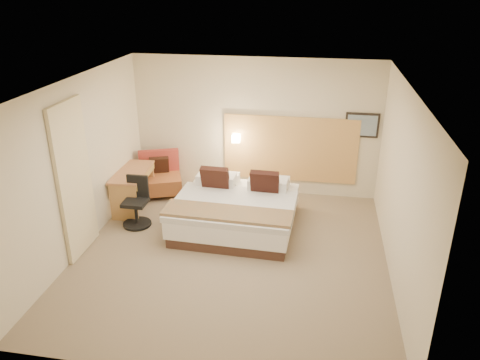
% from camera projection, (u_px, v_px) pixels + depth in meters
% --- Properties ---
extents(floor, '(4.80, 5.00, 0.02)m').
position_uv_depth(floor, '(232.00, 255.00, 7.40)').
color(floor, '#816E57').
rests_on(floor, ground).
extents(ceiling, '(4.80, 5.00, 0.02)m').
position_uv_depth(ceiling, '(230.00, 84.00, 6.32)').
color(ceiling, white).
rests_on(ceiling, floor).
extents(wall_back, '(4.80, 0.02, 2.70)m').
position_uv_depth(wall_back, '(255.00, 127.00, 9.13)').
color(wall_back, beige).
rests_on(wall_back, floor).
extents(wall_front, '(4.80, 0.02, 2.70)m').
position_uv_depth(wall_front, '(183.00, 275.00, 4.59)').
color(wall_front, beige).
rests_on(wall_front, floor).
extents(wall_left, '(0.02, 5.00, 2.70)m').
position_uv_depth(wall_left, '(78.00, 166.00, 7.24)').
color(wall_left, beige).
rests_on(wall_left, floor).
extents(wall_right, '(0.02, 5.00, 2.70)m').
position_uv_depth(wall_right, '(401.00, 188.00, 6.48)').
color(wall_right, beige).
rests_on(wall_right, floor).
extents(headboard_panel, '(2.60, 0.04, 1.30)m').
position_uv_depth(headboard_panel, '(290.00, 149.00, 9.14)').
color(headboard_panel, tan).
rests_on(headboard_panel, wall_back).
extents(art_frame, '(0.62, 0.03, 0.47)m').
position_uv_depth(art_frame, '(362.00, 125.00, 8.72)').
color(art_frame, black).
rests_on(art_frame, wall_back).
extents(art_canvas, '(0.54, 0.01, 0.39)m').
position_uv_depth(art_canvas, '(362.00, 125.00, 8.71)').
color(art_canvas, gray).
rests_on(art_canvas, wall_back).
extents(lamp_arm, '(0.02, 0.12, 0.02)m').
position_uv_depth(lamp_arm, '(237.00, 137.00, 9.18)').
color(lamp_arm, silver).
rests_on(lamp_arm, wall_back).
extents(lamp_shade, '(0.15, 0.15, 0.15)m').
position_uv_depth(lamp_shade, '(236.00, 138.00, 9.13)').
color(lamp_shade, '#FFEDC6').
rests_on(lamp_shade, wall_back).
extents(curtain, '(0.06, 0.90, 2.42)m').
position_uv_depth(curtain, '(74.00, 180.00, 7.05)').
color(curtain, beige).
rests_on(curtain, wall_left).
extents(bottle_a, '(0.06, 0.06, 0.20)m').
position_uv_depth(bottle_a, '(206.00, 175.00, 8.67)').
color(bottle_a, '#7A96BD').
rests_on(bottle_a, side_table).
extents(bottle_b, '(0.06, 0.06, 0.20)m').
position_uv_depth(bottle_b, '(209.00, 175.00, 8.65)').
color(bottle_b, '#80A3C6').
rests_on(bottle_b, side_table).
extents(menu_folder, '(0.13, 0.05, 0.22)m').
position_uv_depth(menu_folder, '(215.00, 176.00, 8.58)').
color(menu_folder, '#351A15').
rests_on(menu_folder, side_table).
extents(bed, '(2.11, 2.05, 1.00)m').
position_uv_depth(bed, '(236.00, 210.00, 8.13)').
color(bed, '#432A21').
rests_on(bed, floor).
extents(lounge_chair, '(1.00, 0.94, 0.85)m').
position_uv_depth(lounge_chair, '(160.00, 178.00, 9.38)').
color(lounge_chair, '#9B7D49').
rests_on(lounge_chair, floor).
extents(side_table, '(0.51, 0.51, 0.57)m').
position_uv_depth(side_table, '(211.00, 193.00, 8.75)').
color(side_table, silver).
rests_on(side_table, floor).
extents(desk, '(0.62, 1.21, 0.74)m').
position_uv_depth(desk, '(134.00, 179.00, 8.71)').
color(desk, '#AA6B42').
rests_on(desk, floor).
extents(desk_chair, '(0.50, 0.50, 0.88)m').
position_uv_depth(desk_chair, '(137.00, 206.00, 8.18)').
color(desk_chair, black).
rests_on(desk_chair, floor).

